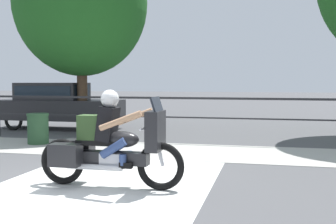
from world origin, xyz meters
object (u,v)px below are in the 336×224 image
(trash_bin, at_px, (38,129))
(tree_behind_car, at_px, (81,3))
(parked_car, at_px, (57,103))
(motorcycle, at_px, (109,144))

(trash_bin, xyz_separation_m, tree_behind_car, (-0.09, 2.99, 3.85))
(parked_car, xyz_separation_m, trash_bin, (1.25, -3.40, -0.51))
(motorcycle, xyz_separation_m, tree_behind_car, (-3.64, 6.89, 3.58))
(parked_car, xyz_separation_m, tree_behind_car, (1.16, -0.41, 3.34))
(parked_car, height_order, tree_behind_car, tree_behind_car)
(parked_car, bearing_deg, motorcycle, -56.68)
(parked_car, relative_size, trash_bin, 5.29)
(parked_car, height_order, trash_bin, parked_car)
(motorcycle, distance_m, trash_bin, 5.28)
(motorcycle, height_order, parked_car, parked_car)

